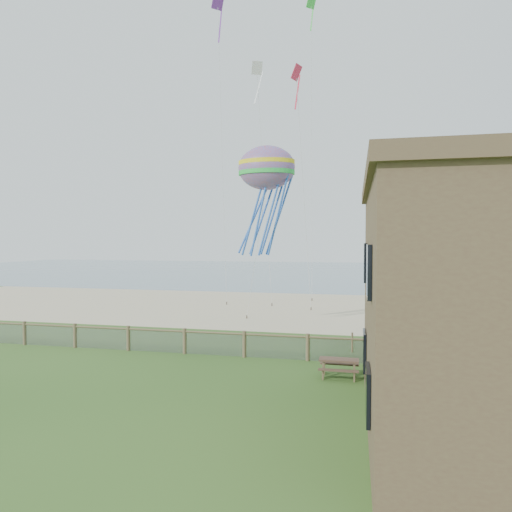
{
  "coord_description": "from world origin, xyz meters",
  "views": [
    {
      "loc": [
        5.12,
        -14.8,
        5.55
      ],
      "look_at": [
        0.13,
        8.0,
        4.74
      ],
      "focal_mm": 32.0,
      "sensor_mm": 36.0,
      "label": 1
    }
  ],
  "objects": [
    {
      "name": "kite_red",
      "position": [
        0.99,
        17.24,
        16.52
      ],
      "size": [
        1.96,
        1.6,
        2.56
      ],
      "primitive_type": null,
      "rotation": [
        0.44,
        0.0,
        1.19
      ],
      "color": "red"
    },
    {
      "name": "ground",
      "position": [
        0.0,
        0.0,
        0.0
      ],
      "size": [
        160.0,
        160.0,
        0.0
      ],
      "primitive_type": "plane",
      "color": "#2D501B",
      "rests_on": "ground"
    },
    {
      "name": "octopus_kite",
      "position": [
        -0.37,
        13.37,
        8.19
      ],
      "size": [
        4.26,
        3.69,
        7.36
      ],
      "primitive_type": null,
      "rotation": [
        0.0,
        0.0,
        -0.39
      ],
      "color": "red"
    },
    {
      "name": "chainlink_fence",
      "position": [
        0.0,
        6.0,
        0.55
      ],
      "size": [
        36.2,
        0.2,
        1.25
      ],
      "primitive_type": null,
      "color": "brown",
      "rests_on": "ground"
    },
    {
      "name": "ocean",
      "position": [
        0.0,
        66.0,
        0.0
      ],
      "size": [
        160.0,
        68.0,
        0.02
      ],
      "primitive_type": "cube",
      "color": "slate",
      "rests_on": "ground"
    },
    {
      "name": "kite_purple",
      "position": [
        -5.17,
        18.73,
        22.49
      ],
      "size": [
        2.13,
        2.16,
        3.12
      ],
      "primitive_type": null,
      "rotation": [
        0.44,
        0.0,
        0.76
      ],
      "color": "#782E98"
    },
    {
      "name": "picnic_table",
      "position": [
        4.49,
        3.73,
        0.33
      ],
      "size": [
        1.59,
        1.2,
        0.67
      ],
      "primitive_type": null,
      "rotation": [
        0.0,
        0.0,
        -0.01
      ],
      "color": "brown",
      "rests_on": "ground"
    },
    {
      "name": "sand_beach",
      "position": [
        0.0,
        22.0,
        0.0
      ],
      "size": [
        72.0,
        20.0,
        0.02
      ],
      "primitive_type": "cube",
      "color": "#C7B390",
      "rests_on": "ground"
    },
    {
      "name": "kite_white",
      "position": [
        -2.17,
        18.8,
        17.55
      ],
      "size": [
        1.6,
        1.98,
        2.66
      ],
      "primitive_type": null,
      "rotation": [
        0.44,
        0.0,
        0.43
      ],
      "color": "white"
    },
    {
      "name": "kite_green",
      "position": [
        1.46,
        22.78,
        24.11
      ],
      "size": [
        1.79,
        1.82,
        2.39
      ],
      "primitive_type": null,
      "rotation": [
        0.44,
        0.0,
        0.75
      ],
      "color": "green"
    }
  ]
}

